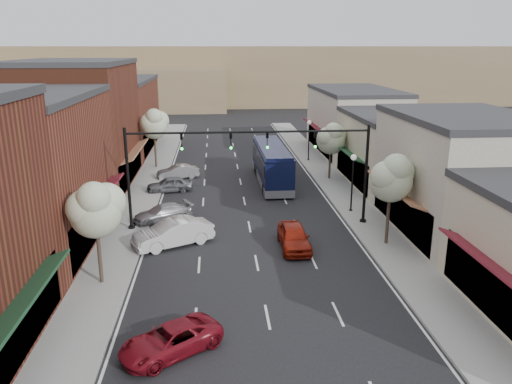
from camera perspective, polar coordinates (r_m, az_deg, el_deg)
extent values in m
plane|color=black|center=(27.19, 0.43, -9.84)|extent=(160.00, 160.00, 0.00)
cube|color=gray|center=(44.86, -12.47, 0.53)|extent=(2.80, 73.00, 0.15)
cube|color=gray|center=(45.68, 8.89, 1.00)|extent=(2.80, 73.00, 0.15)
cube|color=gray|center=(44.69, -10.69, 0.57)|extent=(0.25, 73.00, 0.17)
cube|color=gray|center=(45.38, 7.17, 0.97)|extent=(0.25, 73.00, 0.17)
cube|color=black|center=(20.89, -27.23, -15.50)|extent=(0.60, 11.90, 2.60)
cube|color=#173B22|center=(19.88, -25.63, -11.97)|extent=(1.07, 9.80, 0.49)
cube|color=brown|center=(33.48, -25.76, 1.75)|extent=(9.00, 14.00, 9.00)
cube|color=#2D2D30|center=(32.75, -26.78, 9.73)|extent=(9.20, 14.10, 0.40)
cube|color=black|center=(33.00, -18.32, -2.89)|extent=(0.60, 11.90, 2.60)
cube|color=maroon|center=(32.37, -17.18, -0.36)|extent=(1.07, 9.80, 0.49)
cube|color=#612C1B|center=(46.42, -19.91, 7.01)|extent=(9.00, 14.00, 10.50)
cube|color=#2D2D30|center=(45.95, -20.58, 13.71)|extent=(9.20, 14.10, 0.40)
cube|color=black|center=(46.19, -14.44, 2.80)|extent=(0.60, 11.90, 2.60)
cube|color=#996545|center=(45.74, -13.58, 4.66)|extent=(1.07, 9.80, 0.49)
cube|color=brown|center=(62.03, -16.08, 8.29)|extent=(9.00, 18.00, 8.00)
cube|color=#2D2D30|center=(61.63, -16.39, 12.15)|extent=(9.20, 18.10, 0.40)
cube|color=black|center=(61.70, -12.06, 6.27)|extent=(0.60, 15.30, 2.60)
cube|color=#173B22|center=(61.37, -11.40, 7.67)|extent=(1.07, 12.60, 0.49)
cube|color=black|center=(24.38, 26.69, -10.78)|extent=(0.60, 10.20, 2.60)
cube|color=maroon|center=(23.37, 25.47, -7.71)|extent=(1.07, 8.40, 0.49)
cube|color=#BDB4A2|center=(35.25, 22.46, 1.54)|extent=(8.00, 12.00, 7.50)
cube|color=#2D2D30|center=(34.54, 23.17, 7.89)|extent=(8.20, 12.10, 0.40)
cube|color=black|center=(34.32, 16.56, -2.00)|extent=(0.60, 10.20, 2.60)
cube|color=#996545|center=(33.61, 15.49, 0.38)|extent=(1.07, 8.40, 0.49)
cube|color=beige|center=(46.12, 15.75, 4.46)|extent=(8.00, 12.00, 6.00)
cube|color=#2D2D30|center=(45.60, 16.06, 8.40)|extent=(8.20, 12.10, 0.40)
cube|color=black|center=(45.27, 11.21, 2.74)|extent=(0.60, 10.20, 2.60)
cube|color=#173B22|center=(44.73, 10.33, 4.59)|extent=(1.07, 8.40, 0.49)
cube|color=#BDB4A2|center=(59.15, 11.15, 7.76)|extent=(8.00, 16.00, 7.00)
cube|color=#2D2D30|center=(58.73, 11.35, 11.33)|extent=(8.20, 16.10, 0.40)
cube|color=black|center=(58.56, 7.54, 5.96)|extent=(0.60, 13.60, 2.60)
cube|color=maroon|center=(58.15, 6.82, 7.41)|extent=(1.07, 11.20, 0.49)
cube|color=#7A6647|center=(114.49, -3.69, 13.29)|extent=(120.00, 30.00, 12.00)
cube|color=#7A6647|center=(105.12, -17.56, 11.22)|extent=(50.00, 20.00, 8.00)
cylinder|color=black|center=(35.89, 12.11, -3.32)|extent=(0.44, 0.44, 0.30)
cylinder|color=black|center=(34.93, 12.44, 1.87)|extent=(0.20, 0.20, 7.00)
cylinder|color=black|center=(33.34, 6.13, 6.93)|extent=(8.00, 0.14, 0.14)
imported|color=black|center=(33.51, 6.77, 5.91)|extent=(0.18, 0.46, 1.10)
sphere|color=#19E533|center=(33.48, 6.79, 5.17)|extent=(0.18, 0.18, 0.18)
imported|color=black|center=(33.03, 1.29, 5.87)|extent=(0.18, 0.46, 1.10)
sphere|color=#19E533|center=(32.99, 1.31, 5.12)|extent=(0.18, 0.18, 0.18)
cylinder|color=black|center=(34.89, -14.01, -4.02)|extent=(0.44, 0.44, 0.30)
cylinder|color=black|center=(33.90, -14.40, 1.30)|extent=(0.20, 0.20, 7.00)
cylinder|color=black|center=(32.80, -7.84, 6.71)|extent=(8.00, 0.14, 0.14)
imported|color=black|center=(32.93, -8.49, 5.66)|extent=(0.18, 0.46, 1.10)
sphere|color=#19E533|center=(32.89, -8.48, 4.91)|extent=(0.18, 0.18, 0.18)
imported|color=black|center=(32.87, -2.89, 5.80)|extent=(0.18, 0.46, 1.10)
sphere|color=#19E533|center=(32.83, -2.88, 5.05)|extent=(0.18, 0.18, 0.18)
cylinder|color=#47382B|center=(31.85, 14.84, -2.80)|extent=(0.20, 0.20, 3.71)
sphere|color=#9FB188|center=(31.19, 15.14, 1.24)|extent=(2.60, 2.60, 2.60)
sphere|color=#9FB188|center=(31.52, 15.88, 2.21)|extent=(2.00, 2.00, 2.00)
sphere|color=#9FB188|center=(30.69, 14.67, 1.71)|extent=(1.90, 1.90, 1.90)
sphere|color=#9FB188|center=(30.55, 15.76, 2.68)|extent=(1.70, 1.70, 1.70)
cylinder|color=#47382B|center=(46.69, 8.43, 3.37)|extent=(0.20, 0.20, 3.33)
sphere|color=#9FB188|center=(46.27, 8.54, 5.88)|extent=(2.60, 2.60, 2.60)
sphere|color=#9FB188|center=(46.61, 9.08, 6.45)|extent=(2.00, 2.00, 2.00)
sphere|color=#9FB188|center=(45.84, 8.15, 6.19)|extent=(1.90, 1.90, 1.90)
sphere|color=#9FB188|center=(45.68, 8.85, 6.79)|extent=(1.70, 1.70, 1.70)
cylinder|color=#47382B|center=(27.07, -17.47, -6.68)|extent=(0.20, 0.20, 3.52)
sphere|color=#9FB188|center=(26.31, -17.88, -2.26)|extent=(2.60, 2.60, 2.60)
sphere|color=#9FB188|center=(26.35, -16.76, -1.13)|extent=(2.00, 2.00, 2.00)
sphere|color=#9FB188|center=(26.04, -18.94, -1.79)|extent=(1.90, 1.90, 1.90)
sphere|color=#9FB188|center=(25.57, -18.07, -0.74)|extent=(1.70, 1.70, 1.70)
cylinder|color=#47382B|center=(51.67, -11.43, 4.76)|extent=(0.20, 0.20, 3.84)
sphere|color=#9FB188|center=(51.25, -11.58, 7.39)|extent=(2.60, 2.60, 2.60)
sphere|color=#9FB188|center=(51.42, -11.01, 7.99)|extent=(2.00, 2.00, 2.00)
sphere|color=#9FB188|center=(50.95, -12.09, 7.71)|extent=(1.90, 1.90, 1.90)
sphere|color=#9FB188|center=(50.61, -11.59, 8.37)|extent=(1.70, 1.70, 1.70)
cylinder|color=black|center=(38.12, 10.76, -2.15)|extent=(0.28, 0.28, 0.20)
cylinder|color=black|center=(37.57, 10.92, 0.60)|extent=(0.12, 0.12, 4.00)
sphere|color=white|center=(37.04, 11.10, 3.91)|extent=(0.44, 0.44, 0.44)
cylinder|color=black|center=(54.57, 5.99, 3.64)|extent=(0.28, 0.28, 0.20)
cylinder|color=black|center=(54.18, 6.05, 5.60)|extent=(0.12, 0.12, 4.00)
sphere|color=white|center=(53.82, 6.12, 7.93)|extent=(0.44, 0.44, 0.44)
cube|color=black|center=(45.18, 1.80, 3.35)|extent=(2.56, 11.22, 2.82)
cube|color=#595B60|center=(45.50, 1.79, 1.70)|extent=(2.58, 11.24, 0.65)
cube|color=black|center=(45.10, 1.81, 3.83)|extent=(2.61, 10.33, 1.03)
cube|color=black|center=(44.88, 1.82, 5.17)|extent=(2.36, 10.77, 0.23)
cube|color=black|center=(39.70, 2.80, 2.36)|extent=(1.94, 0.10, 1.12)
cylinder|color=black|center=(41.63, 0.95, 0.28)|extent=(0.31, 0.97, 0.97)
cylinder|color=black|center=(41.92, 3.94, 0.35)|extent=(0.31, 0.97, 0.97)
cylinder|color=black|center=(48.81, -0.01, 2.69)|extent=(0.31, 0.97, 0.97)
cylinder|color=black|center=(49.06, 2.55, 2.74)|extent=(0.31, 0.97, 0.97)
cylinder|color=black|center=(47.54, 0.14, 2.32)|extent=(0.31, 0.97, 0.97)
cylinder|color=black|center=(47.80, 2.77, 2.37)|extent=(0.31, 0.97, 0.97)
imported|color=maroon|center=(30.83, 4.35, -5.12)|extent=(1.76, 4.37, 1.49)
imported|color=maroon|center=(21.27, -9.75, -16.34)|extent=(4.61, 4.04, 1.18)
imported|color=silver|center=(31.54, -9.47, -4.64)|extent=(5.26, 3.83, 1.65)
imported|color=gray|center=(35.94, -10.61, -2.42)|extent=(4.56, 3.38, 1.23)
imported|color=#5B5D63|center=(43.21, -9.85, 0.86)|extent=(4.08, 2.33, 1.31)
imported|color=#A7A7AC|center=(47.52, -8.91, 2.30)|extent=(4.09, 2.38, 1.27)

